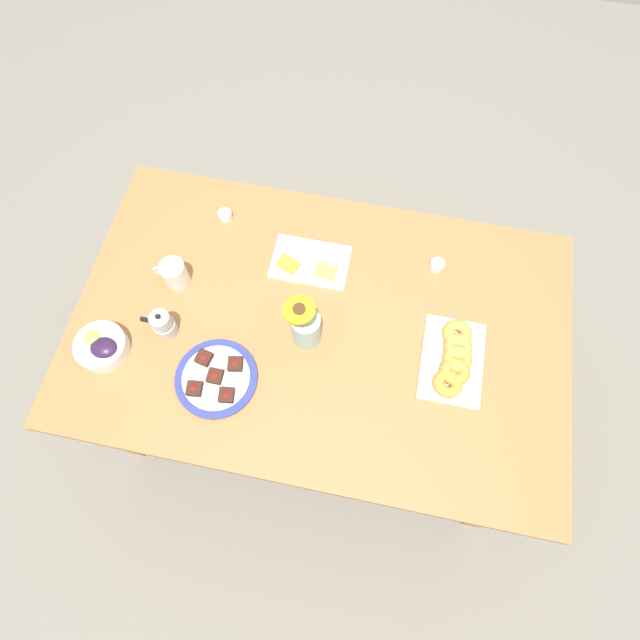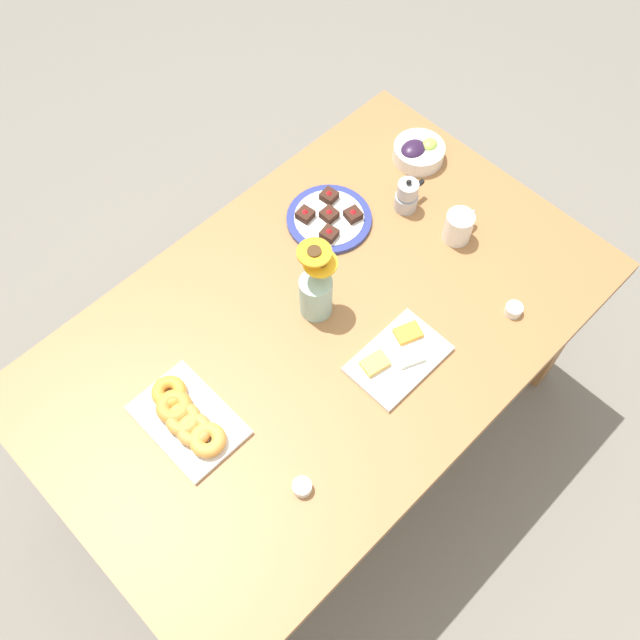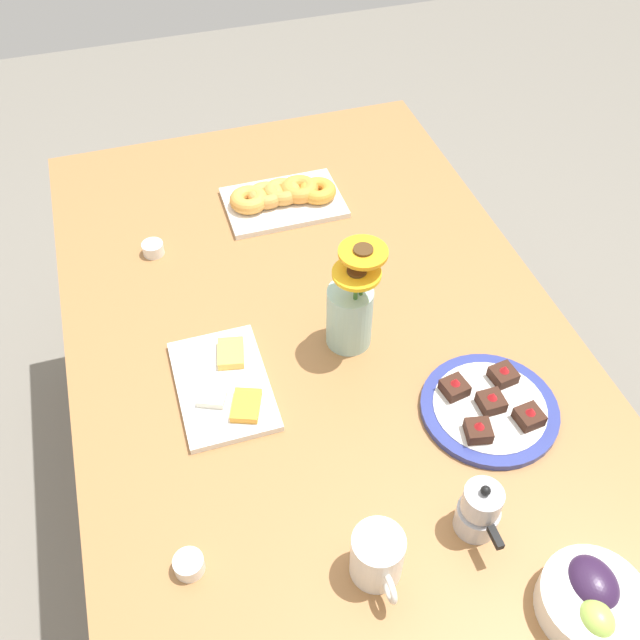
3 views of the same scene
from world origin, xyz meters
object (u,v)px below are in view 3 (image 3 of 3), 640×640
object	(u,v)px
jam_cup_berry	(153,248)
dessert_plate	(490,407)
flower_vase	(351,311)
jam_cup_honey	(189,564)
grape_bowl	(592,600)
dining_table	(320,360)
coffee_mug	(377,556)
cheese_platter	(224,384)
moka_pot	(479,511)
croissant_platter	(283,196)

from	to	relation	value
jam_cup_berry	dessert_plate	world-z (taller)	dessert_plate
flower_vase	jam_cup_berry	bearing A→B (deg)	-138.39
jam_cup_honey	grape_bowl	bearing A→B (deg)	66.96
grape_bowl	jam_cup_honey	world-z (taller)	grape_bowl
dining_table	coffee_mug	distance (m)	0.52
cheese_platter	jam_cup_honey	bearing A→B (deg)	-20.78
flower_vase	moka_pot	world-z (taller)	flower_vase
grape_bowl	jam_cup_honey	bearing A→B (deg)	-113.04
flower_vase	cheese_platter	bearing A→B (deg)	-80.68
grape_bowl	jam_cup_honey	distance (m)	0.61
grape_bowl	moka_pot	world-z (taller)	moka_pot
jam_cup_berry	dessert_plate	distance (m)	0.82
grape_bowl	dining_table	bearing A→B (deg)	-161.37
moka_pot	cheese_platter	bearing A→B (deg)	-140.37
grape_bowl	moka_pot	size ratio (longest dim) A/B	1.34
jam_cup_berry	flower_vase	size ratio (longest dim) A/B	0.19
grape_bowl	croissant_platter	bearing A→B (deg)	-170.59
jam_cup_honey	moka_pot	size ratio (longest dim) A/B	0.40
dessert_plate	moka_pot	distance (m)	0.24
dining_table	croissant_platter	bearing A→B (deg)	174.72
cheese_platter	croissant_platter	world-z (taller)	croissant_platter
grape_bowl	flower_vase	bearing A→B (deg)	-164.69
coffee_mug	dessert_plate	xyz separation A→B (m)	(-0.22, 0.30, -0.04)
coffee_mug	moka_pot	distance (m)	0.18
jam_cup_honey	moka_pot	xyz separation A→B (m)	(0.07, 0.46, 0.03)
cheese_platter	grape_bowl	bearing A→B (deg)	37.19
cheese_platter	moka_pot	xyz separation A→B (m)	(0.40, 0.33, 0.04)
dessert_plate	croissant_platter	bearing A→B (deg)	-164.15
jam_cup_honey	jam_cup_berry	size ratio (longest dim) A/B	1.00
jam_cup_berry	moka_pot	bearing A→B (deg)	26.12
grape_bowl	jam_cup_honey	size ratio (longest dim) A/B	3.33
dessert_plate	dining_table	bearing A→B (deg)	-138.97
croissant_platter	jam_cup_berry	size ratio (longest dim) A/B	6.02
dining_table	jam_cup_berry	xyz separation A→B (m)	(-0.35, -0.29, 0.10)
cheese_platter	coffee_mug	bearing A→B (deg)	19.60
dessert_plate	flower_vase	size ratio (longest dim) A/B	1.02
grape_bowl	moka_pot	xyz separation A→B (m)	(-0.17, -0.10, 0.02)
grape_bowl	cheese_platter	size ratio (longest dim) A/B	0.61
coffee_mug	dessert_plate	distance (m)	0.38
jam_cup_berry	moka_pot	world-z (taller)	moka_pot
flower_vase	grape_bowl	bearing A→B (deg)	15.31
dessert_plate	jam_cup_honey	bearing A→B (deg)	-76.96
grape_bowl	flower_vase	xyz separation A→B (m)	(-0.61, -0.17, 0.06)
grape_bowl	croissant_platter	xyz separation A→B (m)	(-1.08, -0.18, -0.01)
jam_cup_berry	moka_pot	xyz separation A→B (m)	(0.82, 0.40, 0.03)
coffee_mug	grape_bowl	xyz separation A→B (m)	(0.15, 0.28, -0.02)
jam_cup_berry	croissant_platter	bearing A→B (deg)	104.72
croissant_platter	flower_vase	bearing A→B (deg)	1.34
coffee_mug	jam_cup_honey	world-z (taller)	coffee_mug
cheese_platter	flower_vase	bearing A→B (deg)	99.32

